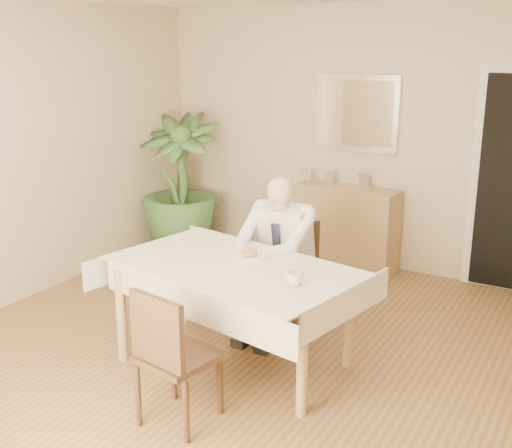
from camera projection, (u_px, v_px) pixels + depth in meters
The scene contains 16 objects.
room at pixel (230, 187), 4.32m from camera, with size 5.00×5.02×2.60m.
mirror at pixel (357, 114), 6.34m from camera, with size 0.86×0.04×0.76m.
dining_table at pixel (233, 276), 4.46m from camera, with size 1.90×1.33×0.75m.
chair_far at pixel (290, 265), 5.24m from camera, with size 0.43×0.43×0.86m.
chair_near at pixel (170, 352), 3.76m from camera, with size 0.48×0.48×0.88m.
seated_man at pixel (274, 250), 4.95m from camera, with size 0.48×0.72×1.24m.
plate at pixel (250, 256), 4.60m from camera, with size 0.26×0.26×0.02m, color white.
food at pixel (250, 253), 4.59m from camera, with size 0.14×0.14×0.06m, color brown.
knife at pixel (250, 257), 4.52m from camera, with size 0.01×0.01×0.13m, color silver.
fork at pixel (241, 255), 4.56m from camera, with size 0.01×0.01×0.13m, color silver.
coffee_mug at pixel (295, 279), 4.06m from camera, with size 0.11×0.11×0.09m, color white.
sideboard at pixel (346, 227), 6.53m from camera, with size 1.04×0.35×0.83m, color #967449.
photo_frame_left at pixel (307, 175), 6.65m from camera, with size 0.10×0.02×0.14m, color silver.
photo_frame_center at pixel (329, 177), 6.54m from camera, with size 0.10×0.02×0.14m, color silver.
photo_frame_right at pixel (364, 180), 6.40m from camera, with size 0.10×0.02×0.14m, color silver.
potted_palm at pixel (180, 184), 6.93m from camera, with size 0.84×0.84×1.50m, color #335729.
Camera 1 is at (2.26, -3.57, 2.25)m, focal length 45.00 mm.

